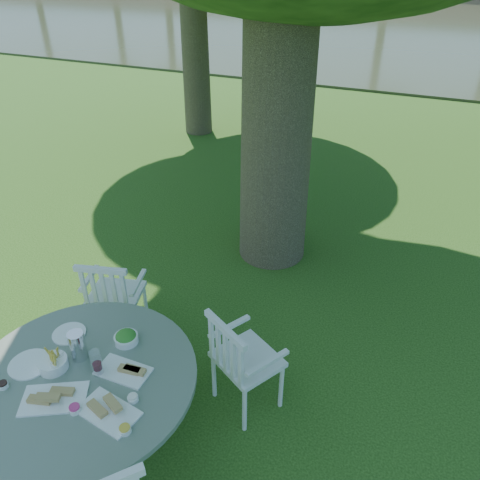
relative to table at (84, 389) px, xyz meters
name	(u,v)px	position (x,y,z in m)	size (l,w,h in m)	color
ground	(232,323)	(0.41, 1.58, -0.60)	(140.00, 140.00, 0.00)	#16380B
table	(84,389)	(0.00, 0.00, 0.00)	(1.54, 1.54, 0.72)	black
chair_ne	(238,359)	(0.83, 0.71, -0.06)	(0.62, 0.61, 0.91)	silver
chair_nw	(111,295)	(-0.49, 0.97, -0.07)	(0.55, 0.53, 0.90)	silver
tableware	(79,365)	(-0.05, 0.05, 0.16)	(1.08, 0.89, 0.22)	white
river	(422,20)	(0.41, 24.58, -0.60)	(100.00, 28.00, 0.12)	#2E341F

